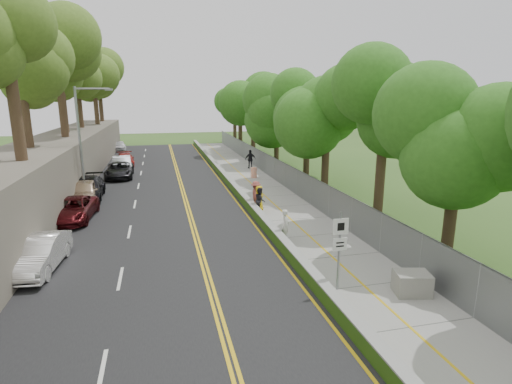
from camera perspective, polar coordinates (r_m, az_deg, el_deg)
name	(u,v)px	position (r m, az deg, el deg)	size (l,w,h in m)	color
ground	(287,262)	(18.38, 4.48, -10.00)	(140.00, 140.00, 0.00)	#33511E
road	(161,193)	(31.84, -13.43, -0.16)	(11.20, 66.00, 0.04)	black
sidewalk	(260,188)	(32.81, 0.58, 0.61)	(4.20, 66.00, 0.05)	gray
jersey_barrier	(232,186)	(32.27, -3.38, 0.87)	(0.42, 66.00, 0.60)	#64D91A
rock_embankment	(44,173)	(32.48, -28.05, 2.45)	(5.00, 66.00, 4.00)	#595147
chainlink_fence	(285,175)	(33.18, 4.10, 2.45)	(0.04, 66.00, 2.00)	slate
trees_embankment	(36,48)	(32.09, -28.88, 17.57)	(6.40, 66.00, 13.00)	#547825
trees_fenceside	(314,101)	(33.38, 8.22, 12.78)	(7.00, 66.00, 14.00)	#387A20
streetlight	(83,136)	(30.55, -23.49, 7.33)	(2.52, 0.22, 8.00)	gray
signpost	(340,243)	(15.43, 11.87, -7.08)	(0.62, 0.09, 3.10)	gray
construction_barrel	(254,173)	(36.73, -0.33, 2.79)	(0.57, 0.57, 0.94)	#FA562D
concrete_block	(412,283)	(16.47, 21.39, -12.04)	(1.26, 0.95, 0.84)	slate
car_1	(39,254)	(19.58, -28.60, -7.77)	(1.54, 4.40, 1.45)	white
car_2	(73,209)	(26.37, -24.72, -2.29)	(2.25, 4.88, 1.36)	#4C0F12
car_3	(87,189)	(31.25, -23.05, 0.41)	(2.24, 5.52, 1.60)	black
car_4	(84,192)	(30.24, -23.36, 0.02)	(1.95, 4.84, 1.65)	tan
car_5	(122,164)	(41.55, -18.62, 3.77)	(1.69, 4.84, 1.59)	silver
car_6	(119,170)	(38.82, -18.93, 2.98)	(2.35, 5.10, 1.42)	black
car_7	(125,160)	(45.58, -18.21, 4.43)	(1.86, 4.58, 1.33)	maroon
car_8	(120,146)	(58.50, -18.89, 6.24)	(1.61, 4.00, 1.36)	white
painter_0	(259,199)	(25.72, 0.46, -0.97)	(0.83, 0.54, 1.71)	yellow
painter_1	(285,225)	(20.63, 4.23, -4.73)	(0.60, 0.40, 1.66)	silver
painter_2	(260,200)	(25.51, 0.59, -1.17)	(0.80, 0.62, 1.64)	black
painter_3	(256,195)	(26.54, -0.01, -0.38)	(1.18, 0.68, 1.83)	brown
person_far	(250,159)	(41.54, -0.80, 4.71)	(1.13, 0.47, 1.93)	black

